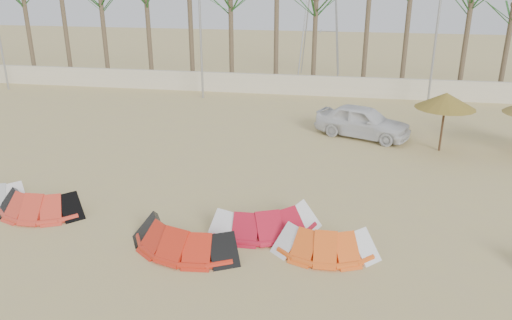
% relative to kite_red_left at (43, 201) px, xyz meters
% --- Properties ---
extents(ground, '(120.00, 120.00, 0.00)m').
position_rel_kite_red_left_xyz_m(ground, '(6.84, -3.19, -0.42)').
color(ground, tan).
rests_on(ground, ground).
extents(boundary_wall, '(60.00, 0.30, 1.30)m').
position_rel_kite_red_left_xyz_m(boundary_wall, '(6.84, 18.81, 0.23)').
color(boundary_wall, beige).
rests_on(boundary_wall, ground).
extents(lamp_b, '(1.25, 0.14, 11.00)m').
position_rel_kite_red_left_xyz_m(lamp_b, '(0.87, 16.81, 5.35)').
color(lamp_b, '#A5A8AD').
rests_on(lamp_b, ground).
extents(lamp_c, '(1.25, 0.14, 11.00)m').
position_rel_kite_red_left_xyz_m(lamp_c, '(14.87, 16.81, 5.35)').
color(lamp_c, '#A5A8AD').
rests_on(lamp_c, ground).
extents(pylon, '(3.00, 3.00, 14.00)m').
position_rel_kite_red_left_xyz_m(pylon, '(7.84, 24.81, -0.42)').
color(pylon, '#A5A8AD').
rests_on(pylon, ground).
extents(kite_red_left, '(3.05, 1.62, 0.90)m').
position_rel_kite_red_left_xyz_m(kite_red_left, '(0.00, 0.00, 0.00)').
color(kite_red_left, red).
rests_on(kite_red_left, ground).
extents(kite_red_mid, '(3.76, 2.34, 0.90)m').
position_rel_kite_red_left_xyz_m(kite_red_mid, '(5.47, -1.30, 0.00)').
color(kite_red_mid, red).
rests_on(kite_red_mid, ground).
extents(kite_red_right, '(3.84, 2.64, 0.90)m').
position_rel_kite_red_left_xyz_m(kite_red_right, '(7.65, 0.22, 0.00)').
color(kite_red_right, red).
rests_on(kite_red_right, ground).
extents(kite_orange, '(2.97, 1.59, 0.90)m').
position_rel_kite_red_left_xyz_m(kite_orange, '(9.57, -0.85, -0.00)').
color(kite_orange, '#FD5E19').
rests_on(kite_orange, ground).
extents(parasol_left, '(2.65, 2.65, 2.70)m').
position_rel_kite_red_left_xyz_m(parasol_left, '(14.29, 8.88, 1.93)').
color(parasol_left, '#4C331E').
rests_on(parasol_left, ground).
extents(car, '(4.98, 3.47, 1.57)m').
position_rel_kite_red_left_xyz_m(car, '(10.83, 10.33, 0.37)').
color(car, silver).
rests_on(car, ground).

